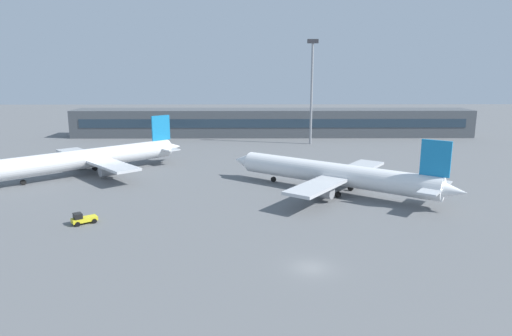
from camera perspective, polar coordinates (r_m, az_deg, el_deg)
ground_plane at (r=91.85m, az=3.78°, el=-1.82°), size 400.00×400.00×0.00m
terminal_building at (r=154.41m, az=2.05°, el=5.73°), size 132.98×12.13×9.00m
airplane_near at (r=85.04m, az=9.65°, el=-0.73°), size 39.28×30.89×11.41m
airplane_mid at (r=104.11m, az=-20.35°, el=1.11°), size 37.08×34.36×11.57m
baggage_tug_yellow at (r=72.29m, az=-20.96°, el=-5.97°), size 3.80×3.32×1.75m
floodlight_tower_west at (r=137.57m, az=7.02°, el=10.25°), size 3.20×0.80×30.81m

